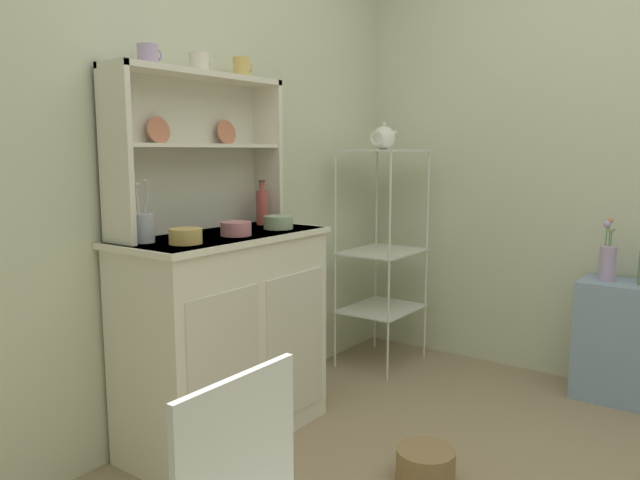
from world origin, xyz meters
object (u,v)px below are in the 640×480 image
object	(u,v)px
jam_bottle	(262,206)
hutch_cabinet	(226,335)
floor_basket	(425,465)
flower_vase	(608,260)
side_shelf_blue	(628,343)
bowl_mixing_large	(186,236)
bakers_rack	(382,235)
cup_lilac_0	(148,55)
porcelain_teapot	(384,138)
hutch_shelf_unit	(194,140)
utensil_jar	(144,227)

from	to	relation	value
jam_bottle	hutch_cabinet	bearing A→B (deg)	-165.95
floor_basket	flower_vase	distance (m)	1.48
side_shelf_blue	floor_basket	bearing A→B (deg)	159.54
bowl_mixing_large	jam_bottle	size ratio (longest dim) A/B	0.59
bakers_rack	cup_lilac_0	distance (m)	1.72
bowl_mixing_large	porcelain_teapot	world-z (taller)	porcelain_teapot
hutch_shelf_unit	jam_bottle	bearing A→B (deg)	-12.43
side_shelf_blue	jam_bottle	world-z (taller)	jam_bottle
side_shelf_blue	porcelain_teapot	xyz separation A→B (m)	(-0.24, 1.28, 1.02)
hutch_cabinet	porcelain_teapot	distance (m)	1.50
hutch_shelf_unit	floor_basket	bearing A→B (deg)	-79.90
jam_bottle	porcelain_teapot	world-z (taller)	porcelain_teapot
floor_basket	jam_bottle	size ratio (longest dim) A/B	1.06
hutch_shelf_unit	porcelain_teapot	xyz separation A→B (m)	(1.22, -0.22, 0.03)
side_shelf_blue	floor_basket	xyz separation A→B (m)	(-1.28, 0.48, -0.24)
jam_bottle	bowl_mixing_large	bearing A→B (deg)	-165.50
side_shelf_blue	cup_lilac_0	world-z (taller)	cup_lilac_0
hutch_shelf_unit	flower_vase	xyz separation A→B (m)	(1.46, -1.38, -0.58)
hutch_cabinet	floor_basket	bearing A→B (deg)	-78.06
cup_lilac_0	utensil_jar	world-z (taller)	cup_lilac_0
bowl_mixing_large	flower_vase	xyz separation A→B (m)	(1.73, -1.15, -0.22)
bakers_rack	utensil_jar	world-z (taller)	bakers_rack
hutch_shelf_unit	cup_lilac_0	bearing A→B (deg)	-171.16
hutch_shelf_unit	utensil_jar	world-z (taller)	hutch_shelf_unit
bakers_rack	bowl_mixing_large	xyz separation A→B (m)	(-1.50, -0.01, 0.17)
flower_vase	cup_lilac_0	bearing A→B (deg)	141.95
hutch_shelf_unit	bakers_rack	world-z (taller)	hutch_shelf_unit
utensil_jar	cup_lilac_0	bearing A→B (deg)	26.75
bowl_mixing_large	cup_lilac_0	bearing A→B (deg)	85.53
side_shelf_blue	jam_bottle	distance (m)	1.94
cup_lilac_0	bowl_mixing_large	world-z (taller)	cup_lilac_0
floor_basket	utensil_jar	size ratio (longest dim) A/B	0.94
cup_lilac_0	flower_vase	bearing A→B (deg)	-38.05
bakers_rack	flower_vase	world-z (taller)	bakers_rack
bowl_mixing_large	jam_bottle	xyz separation A→B (m)	(0.62, 0.16, 0.06)
side_shelf_blue	flower_vase	size ratio (longest dim) A/B	1.92
jam_bottle	utensil_jar	world-z (taller)	utensil_jar
hutch_cabinet	utensil_jar	xyz separation A→B (m)	(-0.34, 0.08, 0.50)
side_shelf_blue	flower_vase	bearing A→B (deg)	89.48
jam_bottle	utensil_jar	size ratio (longest dim) A/B	0.88
utensil_jar	flower_vase	distance (m)	2.24
hutch_cabinet	bakers_rack	distance (m)	1.26
hutch_cabinet	bowl_mixing_large	distance (m)	0.55
floor_basket	flower_vase	xyz separation A→B (m)	(1.28, -0.36, 0.65)
jam_bottle	floor_basket	bearing A→B (deg)	-99.63
hutch_shelf_unit	bakers_rack	distance (m)	1.35
hutch_cabinet	porcelain_teapot	xyz separation A→B (m)	(1.22, -0.06, 0.86)
side_shelf_blue	floor_basket	size ratio (longest dim) A/B	2.69
floor_basket	cup_lilac_0	bearing A→B (deg)	114.00
side_shelf_blue	jam_bottle	size ratio (longest dim) A/B	2.85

